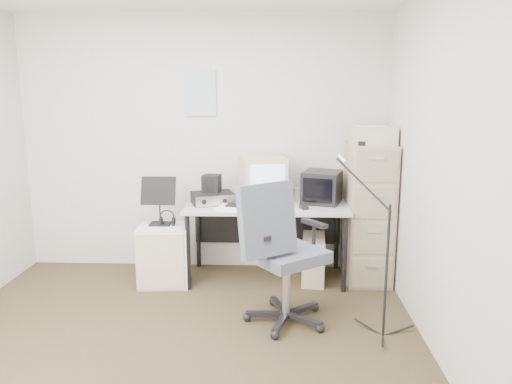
{
  "coord_description": "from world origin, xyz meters",
  "views": [
    {
      "loc": [
        0.71,
        -3.09,
        1.78
      ],
      "look_at": [
        0.55,
        0.95,
        0.95
      ],
      "focal_mm": 35.0,
      "sensor_mm": 36.0,
      "label": 1
    }
  ],
  "objects_px": {
    "filing_cabinet": "(368,213)",
    "side_cart": "(164,255)",
    "desk": "(267,242)",
    "office_chair": "(287,252)"
  },
  "relations": [
    {
      "from": "filing_cabinet",
      "to": "side_cart",
      "type": "relative_size",
      "value": 2.33
    },
    {
      "from": "filing_cabinet",
      "to": "side_cart",
      "type": "height_order",
      "value": "filing_cabinet"
    },
    {
      "from": "filing_cabinet",
      "to": "desk",
      "type": "distance_m",
      "value": 0.99
    },
    {
      "from": "desk",
      "to": "office_chair",
      "type": "xyz_separation_m",
      "value": [
        0.17,
        -0.91,
        0.2
      ]
    },
    {
      "from": "filing_cabinet",
      "to": "office_chair",
      "type": "distance_m",
      "value": 1.22
    },
    {
      "from": "side_cart",
      "to": "office_chair",
      "type": "bearing_deg",
      "value": -37.39
    },
    {
      "from": "filing_cabinet",
      "to": "desk",
      "type": "bearing_deg",
      "value": -178.19
    },
    {
      "from": "side_cart",
      "to": "desk",
      "type": "bearing_deg",
      "value": 6.74
    },
    {
      "from": "filing_cabinet",
      "to": "desk",
      "type": "relative_size",
      "value": 0.87
    },
    {
      "from": "desk",
      "to": "office_chair",
      "type": "relative_size",
      "value": 1.32
    }
  ]
}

